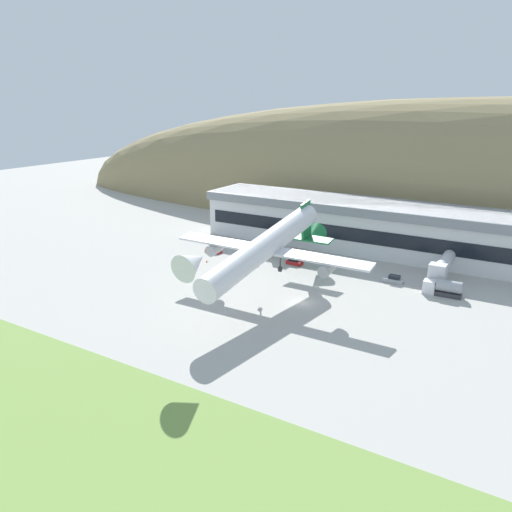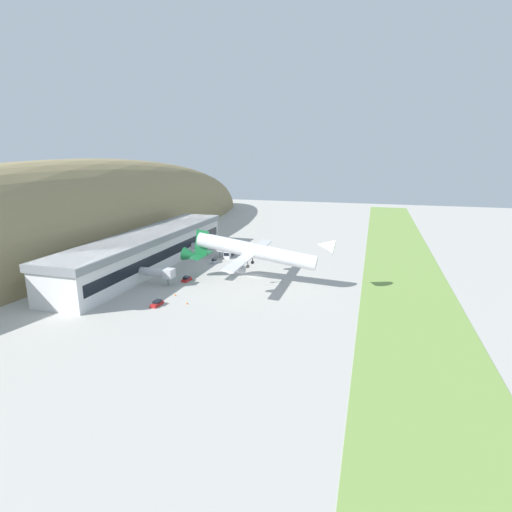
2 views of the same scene
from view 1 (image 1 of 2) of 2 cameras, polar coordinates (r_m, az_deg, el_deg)
name	(u,v)px [view 1 (image 1 of 2)]	position (r m, az deg, el deg)	size (l,w,h in m)	color
ground_plane	(301,303)	(97.49, 5.16, -5.33)	(456.98, 456.98, 0.00)	#ADAAA3
grass_strip_foreground	(117,441)	(63.26, -15.59, -19.74)	(411.28, 26.60, 0.08)	#759947
hill_backdrop	(495,227)	(171.35, 25.68, 3.02)	(346.88, 58.72, 77.09)	#8E7F56
terminal_building	(379,224)	(131.96, 13.89, 3.54)	(96.56, 17.35, 12.48)	silver
jetway_0	(286,239)	(126.56, 3.45, 2.00)	(3.38, 11.63, 5.43)	silver
jetway_1	(442,265)	(113.57, 20.53, -0.93)	(3.38, 14.07, 5.43)	silver
cargo_airplane	(267,247)	(96.45, 1.22, 1.06)	(41.93, 50.20, 11.71)	silver
service_car_0	(294,262)	(119.29, 4.40, -0.66)	(4.02, 2.09, 1.61)	#B21E1E
service_car_2	(214,250)	(128.75, -4.85, 0.66)	(4.51, 1.99, 1.43)	#B21E1E
service_car_3	(394,279)	(111.27, 15.45, -2.61)	(4.21, 1.76, 1.64)	#999EA3
fuel_truck	(443,288)	(106.94, 20.57, -3.43)	(7.60, 2.74, 3.30)	silver
traffic_cone_0	(239,258)	(123.38, -1.91, -0.18)	(0.52, 0.52, 0.58)	orange
traffic_cone_1	(207,261)	(121.30, -5.64, -0.57)	(0.52, 0.52, 0.58)	orange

